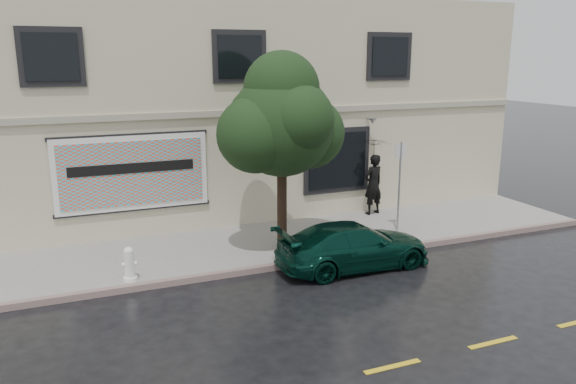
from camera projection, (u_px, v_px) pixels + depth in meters
name	position (u px, v px, depth m)	size (l,w,h in m)	color
ground	(309.00, 290.00, 12.85)	(90.00, 90.00, 0.00)	black
sidewalk	(262.00, 244.00, 15.76)	(20.00, 3.50, 0.15)	#9A9792
curb	(285.00, 265.00, 14.18)	(20.00, 0.18, 0.16)	slate
road_marking	(393.00, 366.00, 9.71)	(19.00, 0.12, 0.01)	gold
building	(207.00, 105.00, 20.11)	(20.00, 8.12, 7.00)	#BFB99A
billboard	(132.00, 173.00, 15.61)	(4.30, 0.16, 2.20)	white
car	(354.00, 246.00, 14.12)	(1.76, 3.98, 1.16)	#072C23
pedestrian	(373.00, 184.00, 18.28)	(0.72, 0.47, 1.98)	black
umbrella	(375.00, 142.00, 17.95)	(1.09, 1.09, 0.81)	black
street_tree	(282.00, 125.00, 14.40)	(2.70, 2.70, 4.71)	black
fire_hydrant	(129.00, 264.00, 12.96)	(0.33, 0.31, 0.81)	white
sign_pole	(400.00, 178.00, 16.37)	(0.33, 0.08, 2.66)	#92939A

